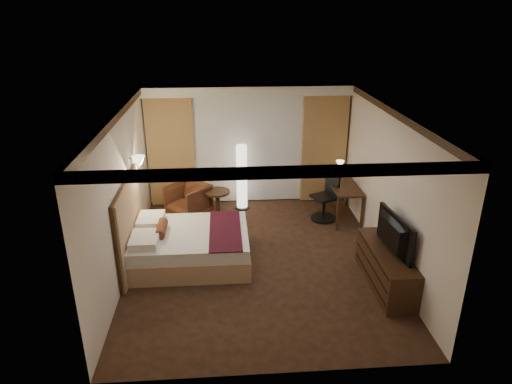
{
  "coord_description": "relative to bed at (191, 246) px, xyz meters",
  "views": [
    {
      "loc": [
        -0.57,
        -7.1,
        4.24
      ],
      "look_at": [
        0.0,
        0.4,
        1.15
      ],
      "focal_mm": 32.0,
      "sensor_mm": 36.0,
      "label": 1
    }
  ],
  "objects": [
    {
      "name": "bed",
      "position": [
        0.0,
        0.0,
        0.0
      ],
      "size": [
        2.03,
        1.58,
        0.59
      ],
      "primitive_type": null,
      "color": "white",
      "rests_on": "floor"
    },
    {
      "name": "television",
      "position": [
        3.15,
        -1.0,
        0.66
      ],
      "size": [
        0.76,
        1.18,
        0.15
      ],
      "primitive_type": "imported",
      "rotation": [
        0.0,
        0.0,
        1.68
      ],
      "color": "black",
      "rests_on": "dresser"
    },
    {
      "name": "wall_sconce",
      "position": [
        -0.91,
        0.79,
        1.32
      ],
      "size": [
        0.24,
        0.24,
        0.24
      ],
      "primitive_type": null,
      "color": "white",
      "rests_on": "left_wall"
    },
    {
      "name": "right_wall",
      "position": [
        3.43,
        -0.04,
        1.05
      ],
      "size": [
        0.02,
        5.5,
        2.7
      ],
      "primitive_type": "cube",
      "color": "silver",
      "rests_on": "floor"
    },
    {
      "name": "dresser",
      "position": [
        3.18,
        -1.0,
        0.02
      ],
      "size": [
        0.5,
        1.64,
        0.64
      ],
      "primitive_type": null,
      "color": "black",
      "rests_on": "floor"
    },
    {
      "name": "armchair",
      "position": [
        -0.16,
        1.94,
        0.1
      ],
      "size": [
        1.05,
        1.04,
        0.79
      ],
      "primitive_type": "imported",
      "rotation": [
        0.0,
        0.0,
        -0.75
      ],
      "color": "#442614",
      "rests_on": "floor"
    },
    {
      "name": "desk_lamp",
      "position": [
        3.13,
        2.03,
        0.62
      ],
      "size": [
        0.18,
        0.18,
        0.34
      ],
      "primitive_type": null,
      "color": "#FFD899",
      "rests_on": "desk"
    },
    {
      "name": "floor",
      "position": [
        1.18,
        -0.04,
        -0.3
      ],
      "size": [
        4.5,
        5.5,
        0.01
      ],
      "primitive_type": "cube",
      "color": "black",
      "rests_on": "ground"
    },
    {
      "name": "crown_molding",
      "position": [
        1.18,
        -0.04,
        2.34
      ],
      "size": [
        4.5,
        5.5,
        0.12
      ],
      "primitive_type": null,
      "color": "black",
      "rests_on": "ceiling"
    },
    {
      "name": "curtain_left_drape",
      "position": [
        -0.52,
        2.57,
        0.95
      ],
      "size": [
        1.0,
        0.14,
        2.45
      ],
      "primitive_type": "cube",
      "color": "#A57B4B",
      "rests_on": "back_wall"
    },
    {
      "name": "back_wall",
      "position": [
        1.18,
        2.71,
        1.05
      ],
      "size": [
        4.5,
        0.02,
        2.7
      ],
      "primitive_type": "cube",
      "color": "silver",
      "rests_on": "floor"
    },
    {
      "name": "office_chair",
      "position": [
        2.7,
        1.52,
        0.26
      ],
      "size": [
        0.71,
        0.71,
        1.1
      ],
      "primitive_type": null,
      "rotation": [
        0.0,
        0.0,
        0.43
      ],
      "color": "black",
      "rests_on": "floor"
    },
    {
      "name": "left_wall",
      "position": [
        -1.07,
        -0.04,
        1.05
      ],
      "size": [
        0.02,
        5.5,
        2.7
      ],
      "primitive_type": "cube",
      "color": "silver",
      "rests_on": "floor"
    },
    {
      "name": "desk",
      "position": [
        3.13,
        1.57,
        0.08
      ],
      "size": [
        0.55,
        1.22,
        0.75
      ],
      "primitive_type": null,
      "color": "black",
      "rests_on": "floor"
    },
    {
      "name": "ceiling",
      "position": [
        1.18,
        -0.04,
        2.4
      ],
      "size": [
        4.5,
        5.5,
        0.01
      ],
      "primitive_type": "cube",
      "color": "white",
      "rests_on": "back_wall"
    },
    {
      "name": "curtain_right_drape",
      "position": [
        2.88,
        2.57,
        0.95
      ],
      "size": [
        1.0,
        0.14,
        2.45
      ],
      "primitive_type": "cube",
      "color": "#A57B4B",
      "rests_on": "back_wall"
    },
    {
      "name": "headboard",
      "position": [
        -1.02,
        0.0,
        0.45
      ],
      "size": [
        0.12,
        1.88,
        1.5
      ],
      "primitive_type": null,
      "color": "tan",
      "rests_on": "floor"
    },
    {
      "name": "curtain_sheer",
      "position": [
        1.18,
        2.63,
        0.95
      ],
      "size": [
        2.48,
        0.04,
        2.45
      ],
      "primitive_type": "cube",
      "color": "silver",
      "rests_on": "back_wall"
    },
    {
      "name": "side_table",
      "position": [
        0.47,
        1.83,
        -0.0
      ],
      "size": [
        0.54,
        0.54,
        0.59
      ],
      "primitive_type": null,
      "color": "black",
      "rests_on": "floor"
    },
    {
      "name": "floor_lamp",
      "position": [
        1.01,
        2.23,
        0.44
      ],
      "size": [
        0.31,
        0.31,
        1.48
      ],
      "primitive_type": null,
      "color": "white",
      "rests_on": "floor"
    },
    {
      "name": "soffit",
      "position": [
        1.18,
        2.46,
        2.3
      ],
      "size": [
        4.5,
        0.5,
        0.2
      ],
      "primitive_type": "cube",
      "color": "white",
      "rests_on": "ceiling"
    }
  ]
}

